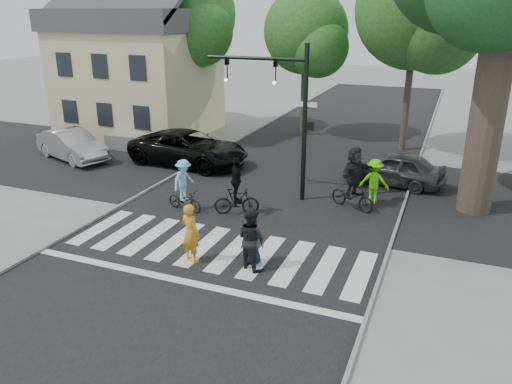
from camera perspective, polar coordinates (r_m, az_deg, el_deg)
ground at (r=15.12m, az=-6.06°, el=-8.02°), size 120.00×120.00×0.00m
road_stem at (r=19.26m, az=0.84°, el=-1.55°), size 10.00×70.00×0.01m
road_cross at (r=21.92m, az=3.66°, el=1.13°), size 70.00×10.00×0.01m
curb_left at (r=21.46m, az=-11.85°, el=0.44°), size 0.10×70.00×0.10m
curb_right at (r=18.19m, az=15.88°, el=-3.53°), size 0.10×70.00×0.10m
crosswalk at (r=15.64m, az=-4.94°, el=-6.95°), size 10.00×3.85×0.01m
traffic_signal at (r=19.19m, az=3.21°, el=10.44°), size 4.45×0.29×6.00m
bg_tree_0 at (r=34.29m, az=-14.85°, el=17.80°), size 5.46×5.20×8.97m
bg_tree_1 at (r=31.13m, az=-7.60°, el=19.04°), size 6.09×5.80×9.80m
bg_tree_2 at (r=29.53m, az=6.07°, el=17.36°), size 5.04×4.80×8.40m
bg_tree_3 at (r=27.08m, az=18.42°, el=18.75°), size 6.30×6.00×10.20m
house at (r=31.50m, az=-13.28°, el=13.50°), size 8.40×8.10×8.82m
pedestrian_woman at (r=14.86m, az=-7.49°, el=-4.68°), size 0.77×0.62×1.83m
pedestrian_child at (r=14.71m, az=-0.44°, el=-5.74°), size 0.79×0.66×1.38m
pedestrian_adult at (r=14.35m, az=-0.55°, el=-5.35°), size 1.11×1.01×1.86m
cyclist_left at (r=18.70m, az=-8.21°, el=0.37°), size 1.65×1.12×1.98m
cyclist_mid at (r=18.19m, az=-2.24°, el=0.09°), size 1.70×1.10×2.17m
cyclist_right at (r=18.99m, az=11.08°, el=1.14°), size 1.98×1.82×2.38m
car_suv at (r=24.48m, az=-7.71°, el=4.99°), size 6.10×3.21×1.64m
car_silver at (r=26.75m, az=-20.29°, el=5.06°), size 4.84×3.07×1.50m
car_grey at (r=22.19m, az=15.49°, el=2.60°), size 4.43×2.29×1.44m
bystander_hivis at (r=19.82m, az=13.37°, el=1.22°), size 1.14×0.66×1.76m
bystander_dark at (r=21.48m, az=11.37°, el=2.85°), size 0.77×0.65×1.78m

